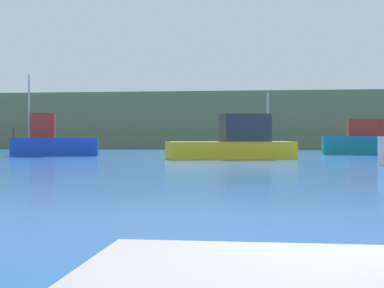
{
  "coord_description": "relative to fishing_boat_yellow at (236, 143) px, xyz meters",
  "views": [
    {
      "loc": [
        -0.95,
        -3.43,
        1.31
      ],
      "look_at": [
        -4.21,
        22.56,
        0.99
      ],
      "focal_mm": 55.13,
      "sensor_mm": 36.0,
      "label": 1
    }
  ],
  "objects": [
    {
      "name": "fishing_boat_yellow",
      "position": [
        0.0,
        0.0,
        0.0
      ],
      "size": [
        7.86,
        4.47,
        3.96
      ],
      "rotation": [
        0.0,
        0.0,
        0.34
      ],
      "color": "yellow",
      "rests_on": "ground"
    },
    {
      "name": "fishing_boat_blue",
      "position": [
        -12.86,
        4.07,
        0.01
      ],
      "size": [
        6.07,
        3.04,
        5.58
      ],
      "rotation": [
        0.0,
        0.0,
        3.39
      ],
      "color": "blue",
      "rests_on": "ground"
    },
    {
      "name": "hillside_backdrop",
      "position": [
        2.72,
        38.07,
        2.27
      ],
      "size": [
        140.0,
        14.99,
        6.47
      ],
      "primitive_type": "cube",
      "color": "#6B7A51",
      "rests_on": "ground"
    },
    {
      "name": "fishing_boat_teal",
      "position": [
        9.79,
        10.24,
        -0.01
      ],
      "size": [
        7.82,
        2.63,
        4.73
      ],
      "rotation": [
        0.0,
        0.0,
        -0.01
      ],
      "color": "teal",
      "rests_on": "ground"
    }
  ]
}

